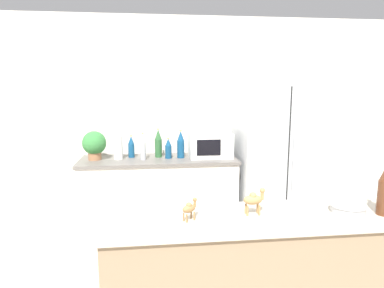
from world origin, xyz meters
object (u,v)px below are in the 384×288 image
object	(u,v)px
paper_towel_roll	(118,148)
back_bottle_3	(143,147)
microwave	(210,145)
back_bottle_4	(181,145)
back_bottle_0	(131,147)
camel_figurine_second	(190,208)
camel_figurine	(254,199)
refrigerator	(276,161)
back_bottle_1	(158,144)
fruit_bowl	(348,207)
back_bottle_2	(168,149)
potted_plant	(94,144)

from	to	relation	value
paper_towel_roll	back_bottle_3	size ratio (longest dim) A/B	0.87
microwave	back_bottle_4	size ratio (longest dim) A/B	1.53
back_bottle_0	camel_figurine_second	world-z (taller)	back_bottle_0
back_bottle_3	camel_figurine	bearing A→B (deg)	-70.98
refrigerator	paper_towel_roll	xyz separation A→B (m)	(-1.80, 0.07, 0.18)
back_bottle_1	paper_towel_roll	bearing A→B (deg)	-172.27
fruit_bowl	back_bottle_4	bearing A→B (deg)	111.60
back_bottle_1	back_bottle_4	xyz separation A→B (m)	(0.25, -0.07, -0.01)
microwave	back_bottle_2	distance (m)	0.48
back_bottle_4	camel_figurine_second	distance (m)	2.04
paper_towel_roll	back_bottle_0	world-z (taller)	paper_towel_roll
back_bottle_1	camel_figurine	world-z (taller)	back_bottle_1
back_bottle_0	microwave	bearing A→B (deg)	-4.21
paper_towel_roll	back_bottle_2	bearing A→B (deg)	-2.16
paper_towel_roll	camel_figurine_second	bearing A→B (deg)	-74.37
potted_plant	back_bottle_4	world-z (taller)	potted_plant
potted_plant	camel_figurine	size ratio (longest dim) A/B	2.02
camel_figurine_second	paper_towel_roll	bearing A→B (deg)	105.63
back_bottle_2	camel_figurine_second	distance (m)	2.02
refrigerator	potted_plant	bearing A→B (deg)	177.89
back_bottle_3	back_bottle_4	world-z (taller)	back_bottle_4
refrigerator	microwave	bearing A→B (deg)	173.51
paper_towel_roll	back_bottle_0	size ratio (longest dim) A/B	1.02
back_bottle_1	camel_figurine	size ratio (longest dim) A/B	2.09
back_bottle_1	camel_figurine_second	bearing A→B (deg)	-86.66
back_bottle_2	back_bottle_4	xyz separation A→B (m)	(0.14, 0.01, 0.04)
back_bottle_3	back_bottle_0	bearing A→B (deg)	134.21
paper_towel_roll	camel_figurine	bearing A→B (deg)	-64.71
refrigerator	fruit_bowl	world-z (taller)	refrigerator
back_bottle_3	refrigerator	bearing A→B (deg)	-0.55
microwave	camel_figurine_second	size ratio (longest dim) A/B	3.93
microwave	back_bottle_3	world-z (taller)	back_bottle_3
microwave	back_bottle_1	bearing A→B (deg)	175.41
fruit_bowl	back_bottle_0	bearing A→B (deg)	122.79
back_bottle_0	camel_figurine	bearing A→B (deg)	-68.86
microwave	potted_plant	bearing A→B (deg)	-179.50
back_bottle_1	back_bottle_2	size ratio (longest dim) A/B	1.41
camel_figurine_second	refrigerator	bearing A→B (deg)	57.95
camel_figurine_second	microwave	bearing A→B (deg)	77.22
paper_towel_roll	back_bottle_4	xyz separation A→B (m)	(0.70, -0.01, 0.02)
back_bottle_2	camel_figurine_second	xyz separation A→B (m)	(0.01, -2.02, 0.04)
back_bottle_3	back_bottle_4	distance (m)	0.43
camel_figurine	back_bottle_2	bearing A→B (deg)	101.06
back_bottle_3	fruit_bowl	xyz separation A→B (m)	(1.22, -1.97, -0.03)
back_bottle_2	back_bottle_3	distance (m)	0.29
paper_towel_roll	microwave	size ratio (longest dim) A/B	0.54
potted_plant	refrigerator	bearing A→B (deg)	-2.11
back_bottle_2	camel_figurine_second	bearing A→B (deg)	-89.62
potted_plant	camel_figurine_second	world-z (taller)	potted_plant
refrigerator	fruit_bowl	xyz separation A→B (m)	(-0.30, -1.95, 0.16)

